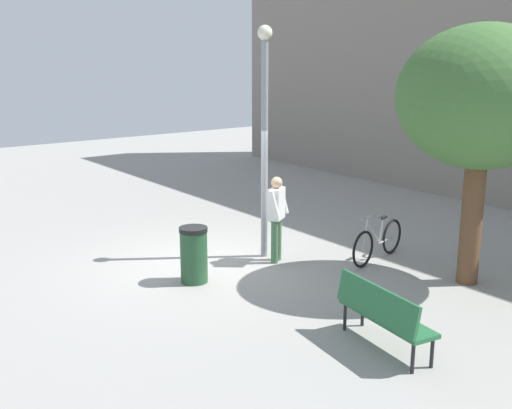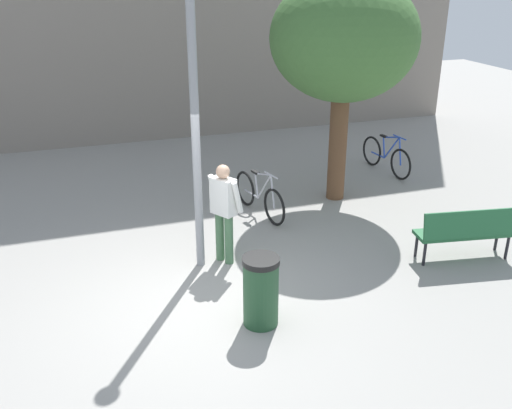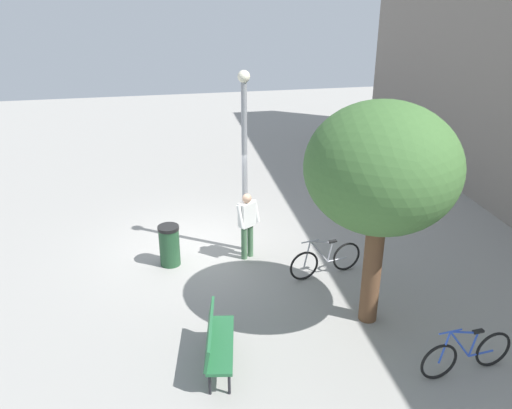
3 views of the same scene
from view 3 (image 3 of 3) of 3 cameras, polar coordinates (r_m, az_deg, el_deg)
ground_plane at (r=13.82m, az=-6.20°, el=-4.45°), size 36.00×36.00×0.00m
lamppost at (r=12.59m, az=-1.23°, el=5.72°), size 0.28×0.28×4.44m
person_by_lamppost at (r=12.83m, az=-0.94°, el=-1.79°), size 0.51×0.62×1.67m
park_bench at (r=9.75m, az=-4.25°, el=-14.02°), size 1.65×0.72×0.92m
plaza_tree at (r=9.90m, az=13.13°, el=3.64°), size 2.81×2.81×4.43m
bicycle_blue at (r=10.33m, az=21.27°, el=-14.49°), size 0.26×1.80×0.97m
bicycle_silver at (r=12.47m, az=7.31°, el=-5.83°), size 0.43×1.78×0.97m
trash_bin at (r=12.91m, az=-9.10°, el=-4.26°), size 0.50×0.50×1.00m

